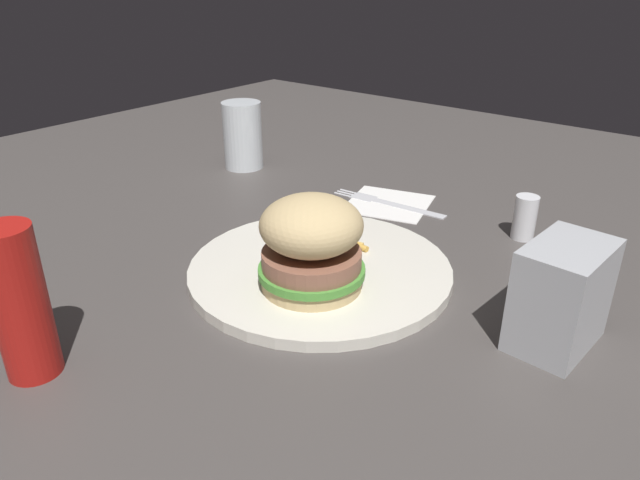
# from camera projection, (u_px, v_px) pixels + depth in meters

# --- Properties ---
(ground_plane) EXTENTS (1.60, 1.60, 0.00)m
(ground_plane) POSITION_uv_depth(u_px,v_px,m) (311.00, 261.00, 0.67)
(ground_plane) COLOR #47423F
(plate) EXTENTS (0.29, 0.29, 0.01)m
(plate) POSITION_uv_depth(u_px,v_px,m) (320.00, 270.00, 0.64)
(plate) COLOR silver
(plate) RESTS_ON ground_plane
(sandwich) EXTENTS (0.11, 0.11, 0.10)m
(sandwich) POSITION_uv_depth(u_px,v_px,m) (311.00, 243.00, 0.58)
(sandwich) COLOR tan
(sandwich) RESTS_ON plate
(fries_pile) EXTENTS (0.11, 0.10, 0.01)m
(fries_pile) POSITION_uv_depth(u_px,v_px,m) (328.00, 238.00, 0.69)
(fries_pile) COLOR #E5B251
(fries_pile) RESTS_ON plate
(napkin) EXTENTS (0.14, 0.14, 0.00)m
(napkin) POSITION_uv_depth(u_px,v_px,m) (388.00, 203.00, 0.83)
(napkin) COLOR white
(napkin) RESTS_ON ground_plane
(fork) EXTENTS (0.03, 0.17, 0.00)m
(fork) POSITION_uv_depth(u_px,v_px,m) (388.00, 201.00, 0.83)
(fork) COLOR silver
(fork) RESTS_ON napkin
(drink_glass) EXTENTS (0.06, 0.06, 0.11)m
(drink_glass) POSITION_uv_depth(u_px,v_px,m) (243.00, 138.00, 0.96)
(drink_glass) COLOR silver
(drink_glass) RESTS_ON ground_plane
(napkin_dispenser) EXTENTS (0.09, 0.07, 0.10)m
(napkin_dispenser) POSITION_uv_depth(u_px,v_px,m) (561.00, 296.00, 0.51)
(napkin_dispenser) COLOR #B7BABF
(napkin_dispenser) RESTS_ON ground_plane
(ketchup_bottle) EXTENTS (0.04, 0.04, 0.13)m
(ketchup_bottle) POSITION_uv_depth(u_px,v_px,m) (19.00, 303.00, 0.46)
(ketchup_bottle) COLOR #B21914
(ketchup_bottle) RESTS_ON ground_plane
(salt_shaker) EXTENTS (0.03, 0.03, 0.06)m
(salt_shaker) POSITION_uv_depth(u_px,v_px,m) (525.00, 217.00, 0.72)
(salt_shaker) COLOR white
(salt_shaker) RESTS_ON ground_plane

